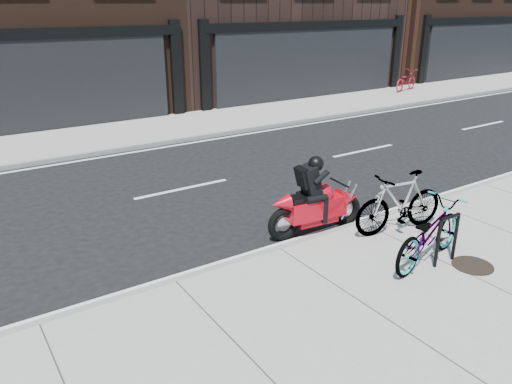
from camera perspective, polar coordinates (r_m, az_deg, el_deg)
ground at (r=10.40m, az=-3.70°, el=-2.90°), size 120.00×120.00×0.00m
sidewalk_near at (r=7.04m, az=17.90°, el=-16.09°), size 60.00×6.00×0.13m
sidewalk_far at (r=17.21m, az=-16.75°, el=6.13°), size 60.00×3.50×0.13m
bike_rack at (r=8.71m, az=21.03°, el=-4.65°), size 0.51×0.06×0.86m
bicycle_front at (r=8.64m, az=19.12°, el=-4.48°), size 2.08×1.07×1.04m
bicycle_rear at (r=9.63m, az=16.09°, el=-1.12°), size 1.99×0.85×1.16m
motorcycle at (r=9.58m, az=7.35°, el=-1.06°), size 2.08×0.64×1.56m
bicycle_far at (r=25.92m, az=16.75°, el=12.11°), size 2.00×1.13×0.99m
manhole_cover at (r=9.01m, az=23.51°, el=-7.70°), size 0.86×0.86×0.02m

